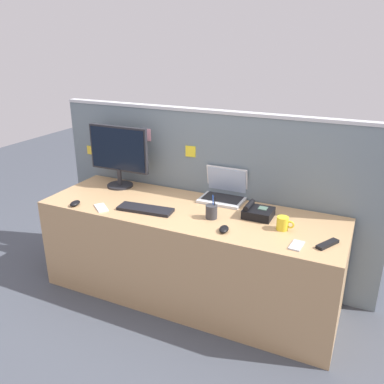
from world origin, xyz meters
TOP-DOWN VIEW (x-y plane):
  - ground_plane at (0.00, 0.00)m, footprint 10.00×10.00m
  - desk at (0.00, 0.00)m, footprint 2.18×0.70m
  - cubicle_divider at (-0.00, 0.39)m, footprint 2.63×0.08m
  - desktop_monitor at (-0.73, 0.21)m, footprint 0.53×0.21m
  - laptop at (0.15, 0.30)m, footprint 0.33×0.24m
  - desk_phone at (0.48, 0.09)m, footprint 0.19×0.17m
  - keyboard_main at (-0.28, -0.14)m, footprint 0.41×0.17m
  - computer_mouse_right_hand at (-0.79, -0.28)m, footprint 0.08×0.11m
  - computer_mouse_left_hand at (0.35, -0.21)m, footprint 0.08×0.11m
  - pen_cup at (0.20, -0.06)m, footprint 0.08×0.08m
  - cell_phone_white_slab at (-0.59, -0.24)m, footprint 0.16×0.15m
  - cell_phone_silver_slab at (0.81, -0.21)m, footprint 0.08×0.13m
  - tv_remote at (0.97, -0.13)m, footprint 0.12×0.17m
  - coffee_mug at (0.68, -0.03)m, footprint 0.11×0.08m

SIDE VIEW (x-z plane):
  - ground_plane at x=0.00m, z-range 0.00..0.00m
  - desk at x=0.00m, z-range 0.00..0.71m
  - cubicle_divider at x=0.00m, z-range 0.00..1.36m
  - cell_phone_white_slab at x=-0.59m, z-range 0.71..0.72m
  - cell_phone_silver_slab at x=0.81m, z-range 0.71..0.72m
  - tv_remote at x=0.97m, z-range 0.71..0.73m
  - keyboard_main at x=-0.28m, z-range 0.71..0.73m
  - computer_mouse_right_hand at x=-0.79m, z-range 0.71..0.74m
  - computer_mouse_left_hand at x=0.35m, z-range 0.71..0.74m
  - desk_phone at x=0.48m, z-range 0.69..0.79m
  - coffee_mug at x=0.68m, z-range 0.71..0.79m
  - pen_cup at x=0.20m, z-range 0.67..0.84m
  - laptop at x=0.15m, z-range 0.65..0.89m
  - desktop_monitor at x=-0.73m, z-range 0.74..1.24m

